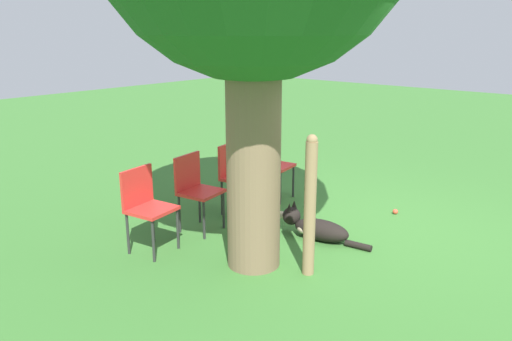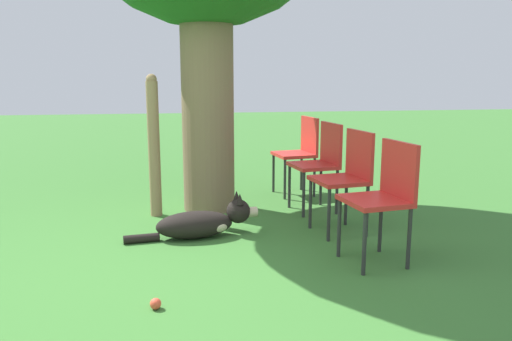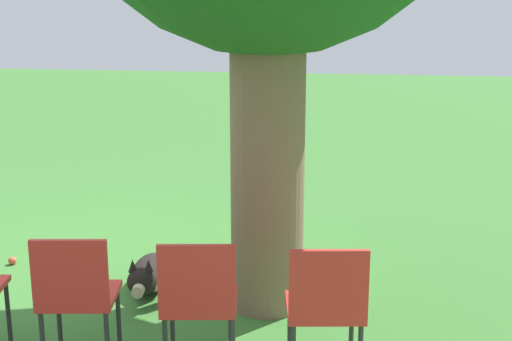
% 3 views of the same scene
% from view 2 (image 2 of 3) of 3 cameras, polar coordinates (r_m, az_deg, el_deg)
% --- Properties ---
extents(ground_plane, '(30.00, 30.00, 0.00)m').
position_cam_2_polar(ground_plane, '(3.95, -10.65, -9.73)').
color(ground_plane, '#38702D').
extents(dog, '(1.15, 0.37, 0.38)m').
position_cam_2_polar(dog, '(4.34, -6.01, -5.93)').
color(dog, black).
rests_on(dog, ground_plane).
extents(fence_post, '(0.11, 0.11, 1.39)m').
position_cam_2_polar(fence_post, '(4.96, -11.58, 2.79)').
color(fence_post, '#937551').
rests_on(fence_post, ground_plane).
extents(red_chair_0, '(0.48, 0.50, 0.90)m').
position_cam_2_polar(red_chair_0, '(3.77, 14.46, -2.36)').
color(red_chair_0, red).
rests_on(red_chair_0, ground_plane).
extents(red_chair_1, '(0.48, 0.50, 0.90)m').
position_cam_2_polar(red_chair_1, '(4.43, 10.38, -0.25)').
color(red_chair_1, red).
rests_on(red_chair_1, ground_plane).
extents(red_chair_2, '(0.48, 0.50, 0.90)m').
position_cam_2_polar(red_chair_2, '(5.11, 7.37, 1.30)').
color(red_chair_2, red).
rests_on(red_chair_2, ground_plane).
extents(red_chair_3, '(0.48, 0.50, 0.90)m').
position_cam_2_polar(red_chair_3, '(5.81, 5.08, 2.49)').
color(red_chair_3, red).
rests_on(red_chair_3, ground_plane).
extents(tennis_ball, '(0.07, 0.07, 0.07)m').
position_cam_2_polar(tennis_ball, '(3.14, -11.40, -14.70)').
color(tennis_ball, '#E54C33').
rests_on(tennis_ball, ground_plane).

